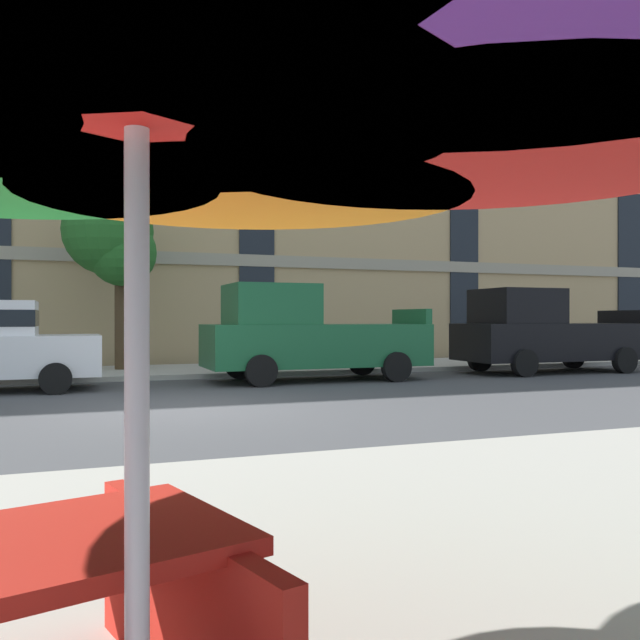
{
  "coord_description": "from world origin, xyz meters",
  "views": [
    {
      "loc": [
        -1.6,
        -10.65,
        1.44
      ],
      "look_at": [
        3.59,
        3.2,
        1.4
      ],
      "focal_mm": 37.2,
      "sensor_mm": 36.0,
      "label": 1
    }
  ],
  "objects_px": {
    "pickup_black": "(544,334)",
    "street_tree_middle": "(112,238)",
    "pickup_green": "(307,336)",
    "patio_umbrella": "(137,41)"
  },
  "relations": [
    {
      "from": "pickup_black",
      "to": "street_tree_middle",
      "type": "bearing_deg",
      "value": 162.64
    },
    {
      "from": "pickup_green",
      "to": "pickup_black",
      "type": "distance_m",
      "value": 6.66
    },
    {
      "from": "pickup_green",
      "to": "patio_umbrella",
      "type": "distance_m",
      "value": 13.65
    },
    {
      "from": "pickup_green",
      "to": "street_tree_middle",
      "type": "distance_m",
      "value": 5.83
    },
    {
      "from": "pickup_green",
      "to": "street_tree_middle",
      "type": "bearing_deg",
      "value": 140.58
    },
    {
      "from": "pickup_black",
      "to": "street_tree_middle",
      "type": "relative_size",
      "value": 1.06
    },
    {
      "from": "pickup_black",
      "to": "patio_umbrella",
      "type": "height_order",
      "value": "patio_umbrella"
    },
    {
      "from": "street_tree_middle",
      "to": "patio_umbrella",
      "type": "relative_size",
      "value": 1.31
    },
    {
      "from": "pickup_green",
      "to": "street_tree_middle",
      "type": "xyz_separation_m",
      "value": [
        -4.09,
        3.36,
        2.45
      ]
    },
    {
      "from": "pickup_green",
      "to": "pickup_black",
      "type": "xyz_separation_m",
      "value": [
        6.66,
        0.0,
        0.0
      ]
    }
  ]
}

